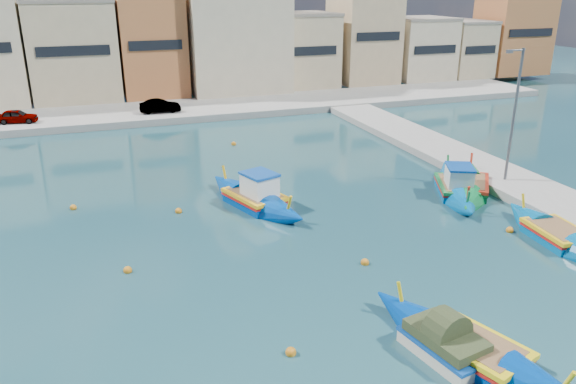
{
  "coord_description": "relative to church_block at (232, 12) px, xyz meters",
  "views": [
    {
      "loc": [
        -4.9,
        -18.95,
        11.34
      ],
      "look_at": [
        4.0,
        6.0,
        1.4
      ],
      "focal_mm": 35.0,
      "sensor_mm": 36.0,
      "label": 1
    }
  ],
  "objects": [
    {
      "name": "north_quay",
      "position": [
        -10.0,
        -8.0,
        -8.11
      ],
      "size": [
        80.0,
        8.0,
        0.6
      ],
      "primitive_type": "cube",
      "color": "gray",
      "rests_on": "ground"
    },
    {
      "name": "luzzu_blue_cabin",
      "position": [
        -7.1,
        -31.83,
        -8.04
      ],
      "size": [
        4.63,
        8.66,
        2.99
      ],
      "color": "#0041A0",
      "rests_on": "ground"
    },
    {
      "name": "church_block",
      "position": [
        0.0,
        0.0,
        0.0
      ],
      "size": [
        10.0,
        10.0,
        19.1
      ],
      "color": "beige",
      "rests_on": "ground"
    },
    {
      "name": "mooring_buoys",
      "position": [
        -8.26,
        -34.48,
        -8.33
      ],
      "size": [
        20.26,
        25.25,
        0.36
      ],
      "color": "orange",
      "rests_on": "ground"
    },
    {
      "name": "luzzu_cyan_mid",
      "position": [
        5.0,
        -33.99,
        -8.14
      ],
      "size": [
        6.95,
        8.08,
        2.56
      ],
      "color": "#0B7333",
      "rests_on": "ground"
    },
    {
      "name": "luzzu_blue_south",
      "position": [
        -4.32,
        -46.76,
        -8.15
      ],
      "size": [
        4.54,
        8.61,
        2.44
      ],
      "color": "#003B9E",
      "rests_on": "ground"
    },
    {
      "name": "luzzu_turquoise_cabin",
      "position": [
        4.15,
        -33.99,
        -8.07
      ],
      "size": [
        5.42,
        8.68,
        2.8
      ],
      "color": "#005EA5",
      "rests_on": "ground"
    },
    {
      "name": "luzzu_cyan_south",
      "position": [
        4.86,
        -40.86,
        -8.16
      ],
      "size": [
        2.62,
        7.74,
        2.36
      ],
      "color": "#0061A2",
      "rests_on": "ground"
    },
    {
      "name": "parked_cars",
      "position": [
        -21.74,
        -9.5,
        -7.22
      ],
      "size": [
        24.13,
        2.33,
        1.23
      ],
      "color": "#4C1919",
      "rests_on": "north_quay"
    },
    {
      "name": "tender_near",
      "position": [
        -5.08,
        -46.41,
        -7.96
      ],
      "size": [
        2.1,
        3.17,
        1.44
      ],
      "color": "beige",
      "rests_on": "ground"
    },
    {
      "name": "quay_street_lamp",
      "position": [
        7.44,
        -34.0,
        -4.07
      ],
      "size": [
        1.18,
        0.16,
        8.0
      ],
      "color": "#595B60",
      "rests_on": "ground"
    },
    {
      "name": "north_townhouses",
      "position": [
        -3.32,
        -0.64,
        -3.41
      ],
      "size": [
        83.2,
        7.87,
        10.19
      ],
      "color": "tan",
      "rests_on": "ground"
    },
    {
      "name": "ground",
      "position": [
        -10.0,
        -40.0,
        -8.41
      ],
      "size": [
        160.0,
        160.0,
        0.0
      ],
      "primitive_type": "plane",
      "color": "#14343D",
      "rests_on": "ground"
    }
  ]
}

